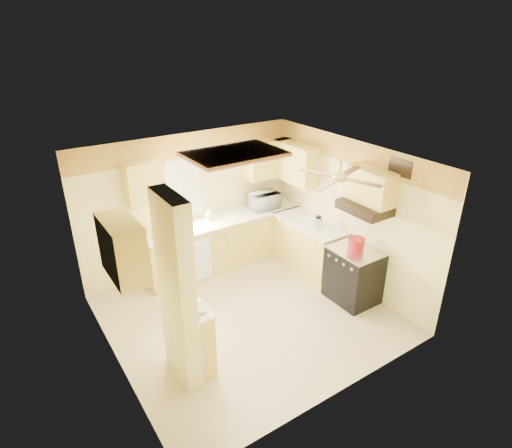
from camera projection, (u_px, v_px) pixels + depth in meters
floor at (249, 316)px, 6.67m from camera, size 4.00×4.00×0.00m
ceiling at (247, 161)px, 5.61m from camera, size 4.00×4.00×0.00m
wall_back at (190, 203)px, 7.57m from camera, size 4.00×0.00×4.00m
wall_front at (341, 312)px, 4.71m from camera, size 4.00×0.00×4.00m
wall_left at (108, 288)px, 5.14m from camera, size 0.00×3.80×3.80m
wall_right at (349, 214)px, 7.14m from camera, size 0.00×3.80×3.80m
wallpaper_border at (187, 145)px, 7.11m from camera, size 4.00×0.02×0.40m
partition_column at (177, 293)px, 5.05m from camera, size 0.20×0.70×2.50m
partition_ledge at (198, 339)px, 5.50m from camera, size 0.25×0.55×0.90m
ledge_top at (195, 310)px, 5.30m from camera, size 0.28×0.58×0.04m
lower_cabinets_back at (225, 242)px, 7.94m from camera, size 3.00×0.60×0.90m
lower_cabinets_right at (309, 247)px, 7.79m from camera, size 0.60×1.40×0.90m
countertop_back at (224, 219)px, 7.73m from camera, size 3.04×0.64×0.04m
countertop_right at (310, 223)px, 7.58m from camera, size 0.64×1.44×0.04m
dishwasher_panel at (196, 262)px, 7.34m from camera, size 0.58×0.02×0.80m
window at (176, 190)px, 7.31m from camera, size 0.92×0.02×1.02m
upper_cab_back_left at (144, 183)px, 6.76m from camera, size 0.60×0.35×0.70m
upper_cab_back_right at (268, 159)px, 7.96m from camera, size 0.90×0.35×0.70m
upper_cab_right at (295, 163)px, 7.74m from camera, size 0.35×1.00×0.70m
upper_cab_left_wall at (122, 249)px, 4.78m from camera, size 0.35×0.75×0.70m
upper_cab_over_stove at (371, 186)px, 6.34m from camera, size 0.35×0.76×0.52m
stove at (354, 275)px, 6.90m from camera, size 0.68×0.77×0.92m
range_hood at (365, 208)px, 6.44m from camera, size 0.50×0.76×0.14m
poster_menu at (182, 246)px, 4.85m from camera, size 0.02×0.42×0.57m
poster_nashville at (186, 293)px, 5.13m from camera, size 0.02×0.42×0.57m
ceiling_light_panel at (234, 154)px, 6.05m from camera, size 1.35×0.95×0.06m
ceiling_fan at (339, 177)px, 5.67m from camera, size 1.15×1.15×0.26m
vent_grate at (400, 167)px, 6.01m from camera, size 0.02×0.40×0.25m
microwave at (265, 200)px, 8.10m from camera, size 0.58×0.42×0.30m
bowl at (199, 309)px, 5.24m from camera, size 0.29×0.29×0.06m
dutch_oven at (356, 244)px, 6.70m from camera, size 0.27×0.27×0.18m
kettle at (318, 222)px, 7.34m from camera, size 0.14×0.14×0.21m
dish_rack at (164, 229)px, 7.14m from camera, size 0.41×0.32×0.23m
utensil_crock at (209, 216)px, 7.64m from camera, size 0.11×0.11×0.23m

